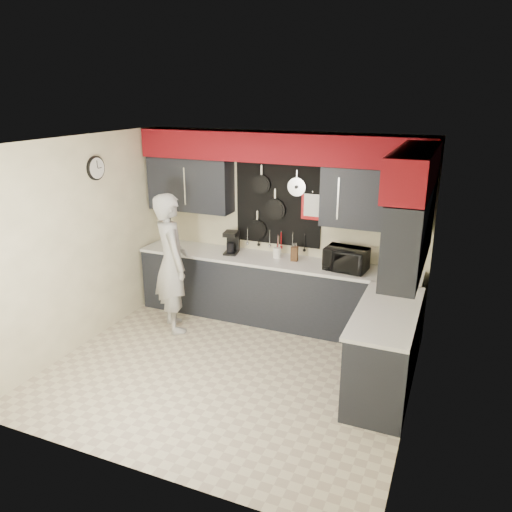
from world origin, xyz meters
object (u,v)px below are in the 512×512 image
at_px(coffee_maker, 232,242).
at_px(person, 172,263).
at_px(knife_block, 294,254).
at_px(utensil_crock, 277,253).
at_px(microwave, 346,259).

height_order(coffee_maker, person, person).
xyz_separation_m(knife_block, utensil_crock, (-0.26, 0.03, -0.03)).
xyz_separation_m(knife_block, person, (-1.44, -0.77, -0.08)).
distance_m(knife_block, person, 1.64).
xyz_separation_m(microwave, coffee_maker, (-1.63, 0.06, 0.02)).
bearing_deg(microwave, utensil_crock, 178.62).
relative_size(utensil_crock, person, 0.08).
bearing_deg(knife_block, utensil_crock, 167.15).
bearing_deg(person, knife_block, -108.10).
distance_m(knife_block, coffee_maker, 0.92).
bearing_deg(person, microwave, -118.87).
distance_m(microwave, person, 2.27).
relative_size(microwave, knife_block, 2.69).
xyz_separation_m(utensil_crock, coffee_maker, (-0.65, -0.07, 0.10)).
relative_size(knife_block, person, 0.10).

